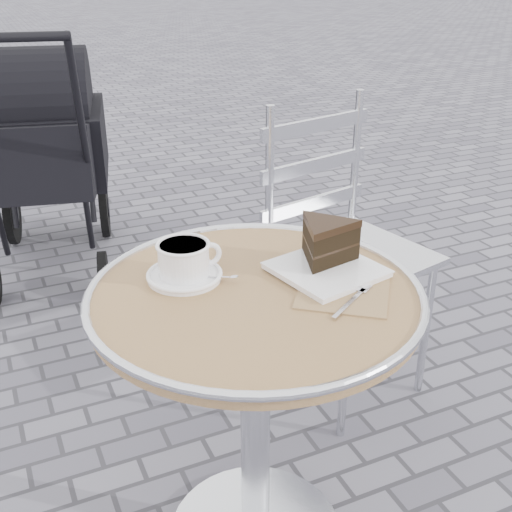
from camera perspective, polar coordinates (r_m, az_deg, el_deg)
name	(u,v)px	position (r m, az deg, el deg)	size (l,w,h in m)	color
cafe_table	(255,356)	(1.44, -0.06, -8.88)	(0.72, 0.72, 0.74)	silver
cappuccino_set	(185,263)	(1.40, -6.34, -0.62)	(0.18, 0.16, 0.08)	white
cake_plate_set	(326,248)	(1.43, 6.27, 0.72)	(0.26, 0.35, 0.11)	#967252
bistro_chair	(330,217)	(2.09, 6.60, 3.50)	(0.52, 0.52, 0.97)	silver
baby_stroller	(44,159)	(3.12, -18.33, 8.20)	(0.72, 1.17, 1.14)	black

